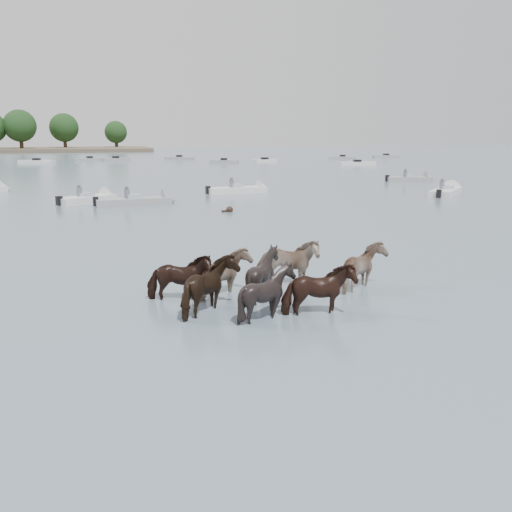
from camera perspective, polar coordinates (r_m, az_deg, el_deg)
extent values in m
plane|color=#4B5E6D|center=(15.19, 2.01, -5.08)|extent=(400.00, 400.00, 0.00)
imported|color=black|center=(15.49, -8.14, -2.63)|extent=(2.01, 1.19, 1.59)
imported|color=gray|center=(15.80, -3.14, -2.25)|extent=(1.89, 1.99, 1.57)
imported|color=black|center=(15.48, 0.74, -2.30)|extent=(1.68, 1.53, 1.70)
imported|color=gray|center=(16.99, 3.33, -0.94)|extent=(2.22, 1.57, 1.71)
imported|color=black|center=(14.30, -4.71, -3.63)|extent=(1.90, 2.05, 1.69)
imported|color=black|center=(13.85, 1.21, -4.27)|extent=(1.85, 1.75, 1.63)
imported|color=black|center=(14.19, 6.62, -3.97)|extent=(1.95, 0.96, 1.61)
imported|color=gray|center=(16.75, 11.53, -1.51)|extent=(1.99, 2.08, 1.63)
sphere|color=black|center=(33.26, -2.82, 4.92)|extent=(0.44, 0.44, 0.44)
cube|color=black|center=(33.22, -3.24, 4.73)|extent=(0.50, 0.22, 0.18)
cube|color=silver|center=(39.42, -17.60, 5.69)|extent=(4.28, 3.69, 0.55)
cone|color=silver|center=(40.60, -15.20, 6.03)|extent=(1.66, 1.83, 1.60)
cube|color=#99ADB7|center=(39.38, -17.63, 6.19)|extent=(1.30, 1.38, 0.35)
cube|color=black|center=(38.29, -20.16, 5.54)|extent=(0.49, 0.49, 0.60)
cylinder|color=#595966|center=(39.37, -18.24, 6.44)|extent=(0.36, 0.36, 0.70)
sphere|color=#595966|center=(39.33, -18.28, 7.09)|extent=(0.24, 0.24, 0.24)
cube|color=gray|center=(37.40, -12.87, 5.61)|extent=(5.02, 1.96, 0.55)
cone|color=gray|center=(37.80, -9.17, 5.84)|extent=(1.02, 1.66, 1.60)
cube|color=#99ADB7|center=(37.36, -12.90, 6.14)|extent=(0.88, 1.18, 0.35)
cube|color=black|center=(37.14, -16.65, 5.58)|extent=(0.38, 0.38, 0.60)
cylinder|color=#595966|center=(37.31, -13.53, 6.41)|extent=(0.36, 0.36, 0.70)
sphere|color=#595966|center=(37.27, -13.56, 7.10)|extent=(0.24, 0.24, 0.24)
cube|color=silver|center=(44.07, -2.09, 6.96)|extent=(4.99, 2.12, 0.55)
cone|color=silver|center=(44.97, 0.83, 7.08)|extent=(1.07, 1.69, 1.60)
cube|color=#99ADB7|center=(44.04, -2.09, 7.41)|extent=(0.92, 1.20, 0.35)
cube|color=black|center=(43.28, -5.12, 7.01)|extent=(0.39, 0.39, 0.60)
cylinder|color=#595966|center=(43.93, -2.60, 7.66)|extent=(0.36, 0.36, 0.70)
sphere|color=#595966|center=(43.89, -2.61, 8.24)|extent=(0.24, 0.24, 0.24)
cube|color=silver|center=(45.31, 19.49, 6.40)|extent=(5.04, 4.98, 0.55)
cone|color=silver|center=(48.00, 20.08, 6.68)|extent=(1.76, 1.77, 1.60)
cube|color=#99ADB7|center=(45.27, 19.52, 6.84)|extent=(1.36, 1.36, 0.35)
cube|color=black|center=(42.61, 18.84, 6.29)|extent=(0.49, 0.49, 0.60)
cylinder|color=#595966|center=(45.02, 19.12, 7.10)|extent=(0.36, 0.36, 0.70)
sphere|color=#595966|center=(44.99, 19.16, 7.67)|extent=(0.24, 0.24, 0.24)
cube|color=gray|center=(57.19, 15.87, 7.82)|extent=(4.65, 2.58, 0.55)
cone|color=gray|center=(57.92, 17.95, 7.74)|extent=(1.25, 1.77, 1.60)
cube|color=#99ADB7|center=(57.16, 15.89, 8.17)|extent=(1.04, 1.28, 0.35)
cube|color=black|center=(56.52, 13.74, 8.04)|extent=(0.42, 0.42, 0.60)
cylinder|color=#595966|center=(56.94, 15.56, 8.38)|extent=(0.36, 0.36, 0.70)
sphere|color=#595966|center=(56.91, 15.59, 8.83)|extent=(0.24, 0.24, 0.24)
cone|color=silver|center=(49.99, -25.10, 6.46)|extent=(1.48, 1.83, 1.60)
cube|color=silver|center=(97.05, -22.24, 9.22)|extent=(6.08, 3.77, 0.60)
cube|color=black|center=(97.03, -22.26, 9.44)|extent=(1.32, 1.32, 0.50)
cube|color=gray|center=(102.68, -17.22, 9.73)|extent=(5.58, 2.69, 0.60)
cube|color=black|center=(102.66, -17.24, 9.94)|extent=(1.20, 1.20, 0.50)
cube|color=gray|center=(101.39, -14.66, 9.85)|extent=(5.17, 3.00, 0.60)
cube|color=black|center=(101.37, -14.67, 10.07)|extent=(1.27, 1.27, 0.50)
cube|color=gray|center=(104.63, -8.14, 10.21)|extent=(5.70, 3.49, 0.60)
cube|color=black|center=(104.62, -8.14, 10.42)|extent=(1.30, 1.30, 0.50)
cube|color=gray|center=(90.53, -3.41, 9.94)|extent=(4.95, 3.13, 0.60)
cube|color=black|center=(90.51, -3.41, 10.18)|extent=(1.30, 1.30, 0.50)
cube|color=silver|center=(93.05, 0.92, 10.04)|extent=(4.56, 2.78, 0.60)
cube|color=black|center=(93.04, 0.92, 10.27)|extent=(1.26, 1.26, 0.50)
cube|color=silver|center=(86.02, 10.68, 9.60)|extent=(5.79, 1.79, 0.60)
cube|color=black|center=(86.00, 10.69, 9.85)|extent=(1.05, 1.05, 0.50)
cube|color=gray|center=(106.60, 9.16, 10.22)|extent=(5.08, 2.87, 0.60)
cube|color=black|center=(106.59, 9.17, 10.43)|extent=(1.25, 1.25, 0.50)
cube|color=gray|center=(115.19, 13.63, 10.21)|extent=(5.62, 2.04, 0.60)
cube|color=black|center=(115.18, 13.64, 10.40)|extent=(1.09, 1.09, 0.50)
cylinder|color=#382619|center=(161.59, -23.61, 10.76)|extent=(1.00, 1.00, 3.85)
sphere|color=black|center=(161.59, -23.77, 12.53)|extent=(8.55, 8.55, 8.55)
cylinder|color=#382619|center=(168.09, -19.58, 11.08)|extent=(1.00, 1.00, 3.65)
sphere|color=black|center=(168.08, -19.70, 12.70)|extent=(8.10, 8.10, 8.10)
cylinder|color=#382619|center=(171.12, -14.58, 11.31)|extent=(1.00, 1.00, 2.97)
sphere|color=black|center=(171.09, -14.65, 12.60)|extent=(6.61, 6.61, 6.61)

